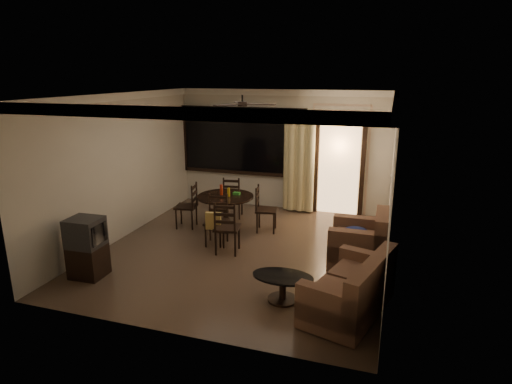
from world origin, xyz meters
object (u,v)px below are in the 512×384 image
(tv_cabinet, at_px, (87,247))
(dining_table, at_px, (226,203))
(sofa, at_px, (353,291))
(dining_chair_south, at_px, (216,229))
(dining_chair_west, at_px, (187,214))
(armchair, at_px, (362,244))
(dining_chair_east, at_px, (266,218))
(side_chair, at_px, (227,237))
(coffee_table, at_px, (283,284))
(dining_chair_north, at_px, (233,205))

(tv_cabinet, bearing_deg, dining_table, 61.96)
(dining_table, xyz_separation_m, sofa, (2.83, -2.53, -0.24))
(dining_chair_south, bearing_deg, dining_chair_west, 134.30)
(sofa, relative_size, armchair, 1.80)
(dining_chair_east, height_order, tv_cabinet, tv_cabinet)
(dining_chair_east, distance_m, side_chair, 1.32)
(sofa, bearing_deg, dining_chair_east, 143.05)
(dining_chair_south, xyz_separation_m, armchair, (2.69, -0.10, 0.08))
(dining_chair_west, relative_size, armchair, 1.01)
(dining_chair_south, bearing_deg, coffee_table, -53.51)
(dining_chair_south, bearing_deg, dining_chair_north, 90.00)
(coffee_table, relative_size, side_chair, 0.89)
(dining_chair_north, height_order, side_chair, side_chair)
(dining_chair_west, height_order, sofa, dining_chair_west)
(dining_chair_east, distance_m, dining_chair_north, 1.15)
(tv_cabinet, relative_size, side_chair, 0.98)
(dining_chair_west, bearing_deg, sofa, 47.11)
(dining_chair_east, bearing_deg, armchair, -128.13)
(armchair, bearing_deg, sofa, -90.77)
(tv_cabinet, xyz_separation_m, coffee_table, (3.15, 0.20, -0.23))
(armchair, bearing_deg, dining_chair_south, 177.14)
(dining_table, xyz_separation_m, dining_chair_west, (-0.83, -0.14, -0.29))
(dining_chair_north, distance_m, armchair, 3.43)
(side_chair, bearing_deg, dining_chair_north, -81.25)
(dining_table, height_order, coffee_table, dining_table)
(sofa, bearing_deg, armchair, 106.13)
(dining_chair_east, relative_size, coffee_table, 1.08)
(dining_table, relative_size, dining_chair_east, 1.22)
(coffee_table, bearing_deg, dining_chair_west, 138.77)
(dining_chair_south, distance_m, coffee_table, 2.37)
(dining_chair_west, distance_m, dining_chair_east, 1.67)
(dining_chair_west, height_order, coffee_table, dining_chair_west)
(dining_chair_east, xyz_separation_m, armchair, (2.01, -1.09, 0.11))
(dining_chair_east, bearing_deg, coffee_table, -168.31)
(dining_chair_north, bearing_deg, coffee_table, 111.65)
(dining_chair_south, height_order, sofa, dining_chair_south)
(dining_table, distance_m, side_chair, 1.26)
(dining_chair_south, distance_m, tv_cabinet, 2.34)
(dining_chair_north, distance_m, tv_cabinet, 3.65)
(dining_chair_west, xyz_separation_m, dining_chair_east, (1.65, 0.28, 0.00))
(dining_chair_west, relative_size, coffee_table, 1.08)
(dining_table, bearing_deg, side_chair, -67.26)
(coffee_table, bearing_deg, tv_cabinet, -176.43)
(dining_chair_east, distance_m, sofa, 3.34)
(dining_table, bearing_deg, sofa, -41.89)
(dining_chair_east, xyz_separation_m, tv_cabinet, (-2.12, -2.82, 0.21))
(sofa, xyz_separation_m, coffee_table, (-0.98, 0.05, -0.07))
(dining_chair_west, relative_size, side_chair, 0.96)
(sofa, relative_size, coffee_table, 1.93)
(dining_chair_east, height_order, side_chair, side_chair)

